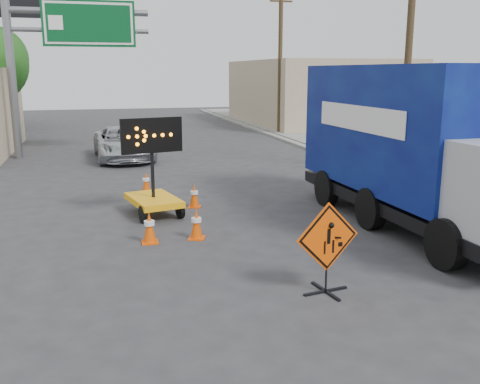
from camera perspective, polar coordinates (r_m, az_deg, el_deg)
name	(u,v)px	position (r m, az deg, el deg)	size (l,w,h in m)	color
ground	(299,309)	(9.11, 6.33, -12.30)	(100.00, 100.00, 0.00)	#2D2D30
curb_right	(327,155)	(25.17, 9.21, 3.96)	(0.40, 60.00, 0.12)	gray
sidewalk_right	(371,152)	(26.19, 13.82, 4.13)	(4.00, 60.00, 0.15)	gray
building_right_far	(316,92)	(40.98, 8.14, 10.49)	(10.00, 14.00, 4.60)	tan
highway_gantry	(59,43)	(25.68, -18.76, 14.86)	(6.18, 0.38, 6.90)	slate
utility_pole_near	(409,47)	(20.87, 17.57, 14.51)	(1.80, 0.26, 9.00)	#43341C
utility_pole_far	(280,57)	(33.55, 4.31, 14.18)	(1.80, 0.26, 9.00)	#43341C
construction_sign	(327,246)	(9.49, 9.29, -5.66)	(1.23, 0.88, 1.65)	black
arrow_board	(153,193)	(14.69, -9.23, -0.16)	(1.66, 2.06, 2.65)	#F8AA0D
pickup_truck	(124,143)	(24.39, -12.31, 5.12)	(2.39, 5.18, 1.44)	silver
box_truck	(417,155)	(13.99, 18.33, 3.77)	(2.86, 8.47, 4.00)	black
cone_a	(196,224)	(12.55, -4.67, -3.40)	(0.47, 0.47, 0.72)	#E74C04
cone_b	(149,227)	(12.38, -9.64, -3.73)	(0.39, 0.39, 0.74)	#E74C04
cone_c	(194,196)	(15.45, -4.90, -0.39)	(0.45, 0.45, 0.68)	#E74C04
cone_d	(146,182)	(17.51, -9.99, 1.03)	(0.46, 0.46, 0.68)	#E74C04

